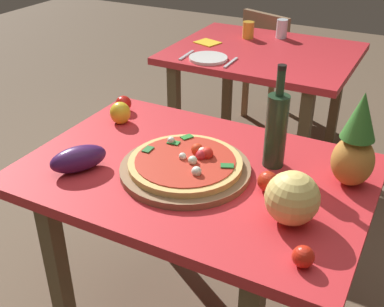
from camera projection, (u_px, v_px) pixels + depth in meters
display_table at (195, 193)px, 1.73m from camera, size 1.20×0.83×0.78m
background_table at (262, 67)px, 2.92m from camera, size 1.08×0.89×0.78m
dining_chair at (272, 61)px, 3.60m from camera, size 0.51×0.51×0.85m
pizza_board at (185, 169)px, 1.66m from camera, size 0.45×0.45×0.02m
pizza at (187, 162)px, 1.64m from camera, size 0.39×0.39×0.06m
wine_bottle at (276, 129)px, 1.64m from camera, size 0.08×0.08×0.37m
pineapple_left at (356, 145)px, 1.53m from camera, size 0.14×0.14×0.33m
melon at (292, 198)px, 1.39m from camera, size 0.16×0.16×0.16m
bell_pepper at (120, 113)px, 1.99m from camera, size 0.09×0.09×0.09m
eggplant at (78, 159)px, 1.65m from camera, size 0.18×0.22×0.09m
tomato_at_corner at (268, 181)px, 1.55m from camera, size 0.07×0.07×0.07m
tomato_by_bottle at (303, 257)px, 1.25m from camera, size 0.06×0.06×0.06m
tomato_beside_pepper at (123, 104)px, 2.09m from camera, size 0.07×0.07×0.07m
drinking_glass_juice at (248, 30)px, 3.06m from camera, size 0.07×0.07×0.10m
drinking_glass_water at (282, 29)px, 3.06m from camera, size 0.07×0.07×0.12m
dinner_plate at (208, 58)px, 2.71m from camera, size 0.22×0.22×0.02m
fork_utensil at (186, 55)px, 2.77m from camera, size 0.02×0.18×0.01m
knife_utensil at (231, 63)px, 2.66m from camera, size 0.02×0.18×0.01m
napkin_folded at (208, 43)px, 2.99m from camera, size 0.17×0.15×0.01m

